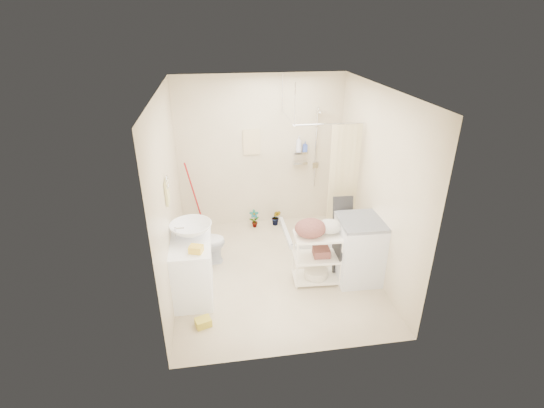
{
  "coord_description": "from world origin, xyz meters",
  "views": [
    {
      "loc": [
        -0.78,
        -4.75,
        3.38
      ],
      "look_at": [
        -0.01,
        0.25,
        0.98
      ],
      "focal_mm": 26.0,
      "sensor_mm": 36.0,
      "label": 1
    }
  ],
  "objects_px": {
    "washing_machine": "(360,249)",
    "laundry_rack": "(317,254)",
    "vanity": "(192,267)",
    "toilet": "(202,243)"
  },
  "relations": [
    {
      "from": "vanity",
      "to": "laundry_rack",
      "type": "height_order",
      "value": "laundry_rack"
    },
    {
      "from": "washing_machine",
      "to": "laundry_rack",
      "type": "distance_m",
      "value": 0.61
    },
    {
      "from": "toilet",
      "to": "laundry_rack",
      "type": "distance_m",
      "value": 1.73
    },
    {
      "from": "toilet",
      "to": "washing_machine",
      "type": "height_order",
      "value": "washing_machine"
    },
    {
      "from": "vanity",
      "to": "laundry_rack",
      "type": "relative_size",
      "value": 1.06
    },
    {
      "from": "washing_machine",
      "to": "toilet",
      "type": "bearing_deg",
      "value": 163.48
    },
    {
      "from": "vanity",
      "to": "toilet",
      "type": "height_order",
      "value": "vanity"
    },
    {
      "from": "washing_machine",
      "to": "laundry_rack",
      "type": "bearing_deg",
      "value": -178.38
    },
    {
      "from": "toilet",
      "to": "laundry_rack",
      "type": "bearing_deg",
      "value": -117.73
    },
    {
      "from": "washing_machine",
      "to": "laundry_rack",
      "type": "relative_size",
      "value": 1.04
    }
  ]
}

